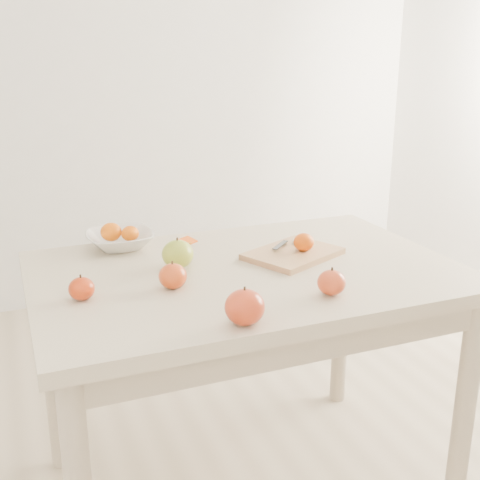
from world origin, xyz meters
name	(u,v)px	position (x,y,z in m)	size (l,w,h in m)	color
table	(246,300)	(0.00, 0.00, 0.65)	(1.20, 0.80, 0.75)	beige
cutting_board	(293,254)	(0.17, 0.04, 0.76)	(0.27, 0.20, 0.02)	tan
board_tangerine	(304,242)	(0.20, 0.03, 0.80)	(0.06, 0.06, 0.05)	#D24907
fruit_bowl	(120,240)	(-0.30, 0.32, 0.78)	(0.21, 0.21, 0.05)	silver
bowl_tangerine_near	(111,232)	(-0.32, 0.33, 0.80)	(0.07, 0.07, 0.06)	orange
bowl_tangerine_far	(130,233)	(-0.27, 0.31, 0.80)	(0.06, 0.06, 0.05)	#E95808
orange_peel_a	(187,242)	(-0.09, 0.29, 0.75)	(0.06, 0.04, 0.00)	#E75510
orange_peel_b	(184,244)	(-0.10, 0.28, 0.75)	(0.04, 0.04, 0.00)	#C35E0D
paring_knife	(296,241)	(0.22, 0.11, 0.78)	(0.15, 0.10, 0.01)	white
apple_green	(178,254)	(-0.18, 0.08, 0.79)	(0.09, 0.09, 0.08)	olive
apple_red_b	(173,276)	(-0.24, -0.07, 0.78)	(0.07, 0.07, 0.07)	#940C06
apple_red_c	(245,307)	(-0.14, -0.34, 0.79)	(0.09, 0.09, 0.08)	#A70516
apple_red_e	(331,282)	(0.13, -0.26, 0.78)	(0.07, 0.07, 0.07)	#A0170D
apple_red_d	(82,289)	(-0.47, -0.06, 0.78)	(0.07, 0.07, 0.06)	#970A04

